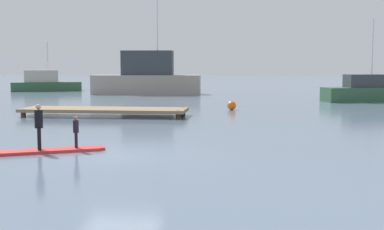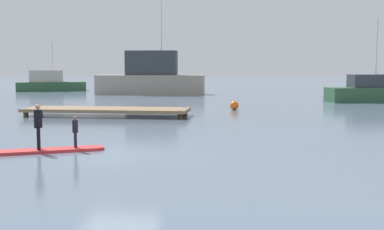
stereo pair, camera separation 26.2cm
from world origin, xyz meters
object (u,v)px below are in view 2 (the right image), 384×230
paddleboard_near (49,150)px  motor_boat_small_navy (50,83)px  fishing_boat_green_midground (369,91)px  trawler_grey_distant (128,85)px  paddler_adult (38,123)px  paddler_child_solo (75,130)px  fishing_boat_white_large (151,78)px  mooring_buoy_near (234,106)px

paddleboard_near → motor_boat_small_navy: size_ratio=0.46×
paddleboard_near → fishing_boat_green_midground: 30.10m
trawler_grey_distant → fishing_boat_green_midground: bearing=-36.1°
paddleboard_near → trawler_grey_distant: bearing=100.7°
trawler_grey_distant → paddler_adult: bearing=-79.7°
paddler_adult → paddler_child_solo: size_ratio=1.38×
fishing_boat_white_large → mooring_buoy_near: bearing=-61.9°
fishing_boat_white_large → fishing_boat_green_midground: 20.82m
paddleboard_near → trawler_grey_distant: 43.83m
paddler_child_solo → fishing_boat_white_large: bearing=97.3°
fishing_boat_white_large → trawler_grey_distant: 10.57m
motor_boat_small_navy → mooring_buoy_near: (21.26, -21.30, -0.59)m
paddleboard_near → motor_boat_small_navy: motor_boat_small_navy is taller
paddler_adult → motor_boat_small_navy: size_ratio=0.20×
fishing_boat_green_midground → trawler_grey_distant: bearing=143.9°
paddler_child_solo → paddleboard_near: bearing=-153.4°
paddleboard_near → fishing_boat_green_midground: bearing=58.5°
motor_boat_small_navy → trawler_grey_distant: (7.61, 4.96, -0.34)m
paddleboard_near → trawler_grey_distant: size_ratio=0.64×
paddler_child_solo → mooring_buoy_near: bearing=74.0°
fishing_boat_green_midground → trawler_grey_distant: size_ratio=1.28×
paddleboard_near → paddler_adult: (-0.30, -0.14, 0.93)m
paddleboard_near → paddler_child_solo: bearing=26.6°
paddler_child_solo → mooring_buoy_near: (4.70, 16.41, -0.42)m
paddleboard_near → paddler_child_solo: paddler_child_solo is taller
motor_boat_small_navy → paddler_adult: bearing=-68.0°
paddler_adult → paddler_child_solo: bearing=26.0°
paddleboard_near → paddler_adult: bearing=-155.4°
trawler_grey_distant → mooring_buoy_near: 29.59m
fishing_boat_green_midground → paddleboard_near: bearing=-121.5°
paddler_child_solo → fishing_boat_green_midground: size_ratio=0.16×
paddler_adult → paddleboard_near: bearing=24.6°
fishing_boat_green_midground → mooring_buoy_near: size_ratio=12.20×
paddleboard_near → paddler_adult: 0.99m
paddler_adult → fishing_boat_green_midground: (16.03, 25.79, -0.17)m
paddler_adult → mooring_buoy_near: size_ratio=2.64×
paddleboard_near → paddler_child_solo: (0.79, 0.39, 0.67)m
paddler_adult → fishing_boat_white_large: fishing_boat_white_large is taller
motor_boat_small_navy → mooring_buoy_near: 30.10m
paddler_child_solo → trawler_grey_distant: 43.60m
motor_boat_small_navy → paddler_child_solo: bearing=-66.3°
paddler_child_solo → motor_boat_small_navy: bearing=113.7°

